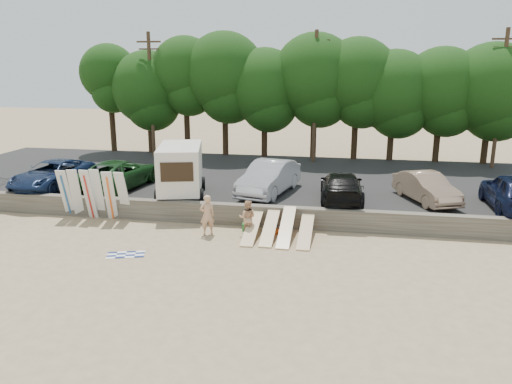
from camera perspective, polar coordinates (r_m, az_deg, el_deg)
ground at (r=21.12m, az=-2.16°, el=-6.30°), size 120.00×120.00×0.00m
seawall at (r=23.73m, az=-0.59°, el=-2.65°), size 44.00×0.50×1.00m
parking_lot at (r=30.91m, az=2.08°, el=1.12°), size 44.00×14.50×0.70m
treeline at (r=36.97m, az=5.88°, el=12.39°), size 33.13×6.37×9.13m
utility_poles at (r=35.39m, az=6.76°, el=11.05°), size 25.80×0.26×9.00m
box_trailer at (r=26.37m, az=-8.63°, el=2.74°), size 3.19×4.59×2.68m
car_0 at (r=30.08m, az=-22.22°, el=1.84°), size 3.01×5.71×1.53m
car_1 at (r=29.02m, az=-15.40°, el=2.03°), size 3.27×5.98×1.59m
car_2 at (r=26.64m, az=1.49°, el=1.65°), size 2.95×5.58×1.75m
car_3 at (r=25.56m, az=9.73°, el=0.59°), size 2.37×5.25×1.49m
car_4 at (r=26.56m, az=18.88°, el=0.50°), size 3.11×4.69×1.46m
surfboard_upright_0 at (r=26.39m, az=-20.91°, el=-0.16°), size 0.57×0.86×2.50m
surfboard_upright_1 at (r=26.16m, az=-19.88°, el=-0.16°), size 0.58×0.75×2.54m
surfboard_upright_2 at (r=25.77m, az=-18.57°, el=-0.25°), size 0.56×0.68×2.55m
surfboard_upright_3 at (r=25.68m, az=-17.61°, el=-0.20°), size 0.50×0.57×2.56m
surfboard_upright_4 at (r=25.23m, az=-16.35°, el=-0.41°), size 0.62×0.81×2.53m
surfboard_upright_5 at (r=25.12m, az=-14.93°, el=-0.40°), size 0.51×0.84×2.50m
surfboard_low_0 at (r=22.25m, az=-0.42°, el=-4.03°), size 0.56×2.91×0.85m
surfboard_low_1 at (r=22.15m, az=1.62°, el=-3.98°), size 0.56×2.89×0.96m
surfboard_low_2 at (r=21.94m, az=3.49°, el=-4.00°), size 0.56×2.85×1.09m
surfboard_low_3 at (r=21.96m, az=5.72°, el=-4.38°), size 0.56×2.92×0.84m
beachgoer_a at (r=22.44m, az=-5.60°, el=-2.61°), size 0.80×0.71×1.84m
beachgoer_b at (r=22.29m, az=-1.00°, el=-2.96°), size 0.82×0.65×1.62m
cooler at (r=23.12m, az=-1.10°, el=-4.00°), size 0.42×0.35×0.32m
gear_bag at (r=22.61m, az=2.55°, el=-4.58°), size 0.33×0.28×0.22m
beach_towel at (r=20.95m, az=-14.66°, el=-6.94°), size 1.88×1.88×0.00m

